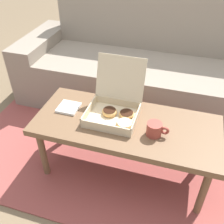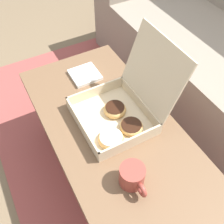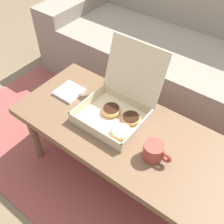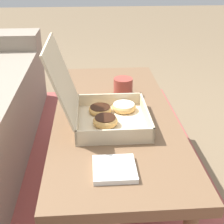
# 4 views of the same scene
# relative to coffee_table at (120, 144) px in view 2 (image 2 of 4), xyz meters

# --- Properties ---
(ground_plane) EXTENTS (12.00, 12.00, 0.00)m
(ground_plane) POSITION_rel_coffee_table_xyz_m (0.00, 0.10, -0.39)
(ground_plane) COLOR #756047
(area_rug) EXTENTS (2.48, 1.81, 0.01)m
(area_rug) POSITION_rel_coffee_table_xyz_m (0.00, 0.40, -0.38)
(area_rug) COLOR #994742
(area_rug) RESTS_ON ground_plane
(coffee_table) EXTENTS (1.14, 0.49, 0.44)m
(coffee_table) POSITION_rel_coffee_table_xyz_m (0.00, 0.00, 0.00)
(coffee_table) COLOR brown
(coffee_table) RESTS_ON ground_plane
(pastry_box) EXTENTS (0.31, 0.37, 0.32)m
(pastry_box) POSITION_rel_coffee_table_xyz_m (-0.08, 0.06, 0.11)
(pastry_box) COLOR beige
(pastry_box) RESTS_ON coffee_table
(coffee_mug) EXTENTS (0.13, 0.09, 0.08)m
(coffee_mug) POSITION_rel_coffee_table_xyz_m (0.18, -0.05, 0.09)
(coffee_mug) COLOR #993D33
(coffee_mug) RESTS_ON coffee_table
(napkin_stack) EXTENTS (0.13, 0.13, 0.02)m
(napkin_stack) POSITION_rel_coffee_table_xyz_m (-0.40, 0.03, 0.05)
(napkin_stack) COLOR white
(napkin_stack) RESTS_ON coffee_table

